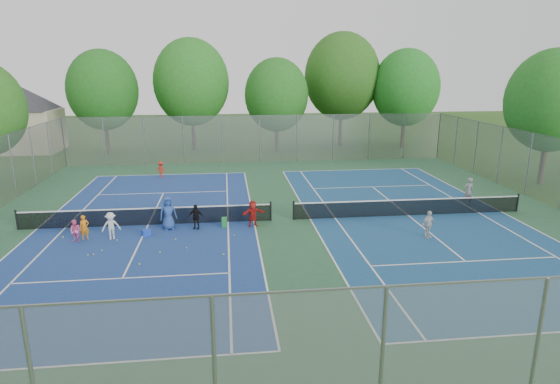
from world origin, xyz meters
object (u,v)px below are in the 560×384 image
at_px(ball_crate, 146,233).
at_px(net_left, 148,217).
at_px(net_right, 409,208).
at_px(instructor, 468,191).
at_px(ball_hopper, 224,222).

bearing_deg(ball_crate, net_left, 95.71).
height_order(net_left, net_right, same).
xyz_separation_m(net_left, instructor, (18.31, 1.64, 0.37)).
bearing_deg(net_left, ball_hopper, -11.08).
height_order(ball_hopper, instructor, instructor).
height_order(ball_crate, instructor, instructor).
xyz_separation_m(ball_crate, ball_hopper, (3.77, 0.84, 0.10)).
height_order(net_right, ball_hopper, net_right).
bearing_deg(net_left, ball_crate, -84.29).
distance_m(net_right, ball_hopper, 10.10).
bearing_deg(instructor, ball_hopper, 10.34).
distance_m(ball_crate, instructor, 18.45).
bearing_deg(net_left, net_right, 0.00).
bearing_deg(net_right, ball_crate, -173.37).
relative_size(ball_hopper, instructor, 0.31).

